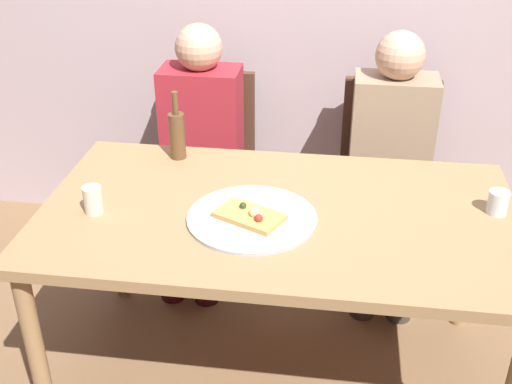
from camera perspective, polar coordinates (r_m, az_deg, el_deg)
The scene contains 11 objects.
ground_plane at distance 2.65m, azimuth 1.74°, elevation -15.66°, with size 8.00×8.00×0.00m, color brown.
dining_table at distance 2.23m, azimuth 1.99°, elevation -3.26°, with size 1.64×0.92×0.75m.
pizza_tray at distance 2.13m, azimuth -0.37°, elevation -2.33°, with size 0.44×0.44×0.01m, color #ADADB2.
pizza_slice_last at distance 2.11m, azimuth -0.53°, elevation -2.11°, with size 0.25×0.21×0.05m.
wine_bottle at distance 2.53m, azimuth -7.07°, elevation 5.19°, with size 0.06×0.06×0.28m.
tumbler_near at distance 2.22m, azimuth -14.39°, elevation -0.68°, with size 0.06×0.06×0.10m, color beige.
tumbler_far at distance 2.30m, azimuth 20.84°, elevation -0.87°, with size 0.07×0.07×0.08m, color silver.
chair_left at distance 3.11m, azimuth -4.48°, elevation 3.29°, with size 0.44×0.44×0.90m.
chair_right at distance 3.06m, azimuth 11.62°, elevation 2.27°, with size 0.44×0.44×0.90m.
guest_in_sweater at distance 2.92m, azimuth -5.18°, elevation 4.27°, with size 0.36×0.56×1.17m.
guest_in_beanie at distance 2.87m, azimuth 11.99°, elevation 3.20°, with size 0.36×0.56×1.17m.
Camera 1 is at (0.18, -1.87, 1.86)m, focal length 44.68 mm.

